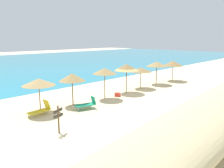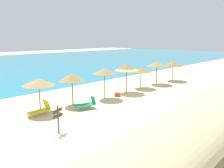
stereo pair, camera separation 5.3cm
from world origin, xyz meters
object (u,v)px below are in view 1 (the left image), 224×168
Objects in this scene: beach_umbrella_4 at (141,70)px; beach_umbrella_1 at (72,77)px; beach_umbrella_3 at (127,67)px; beach_umbrella_5 at (157,64)px; beach_umbrella_2 at (105,71)px; lounge_chair_0 at (87,104)px; beach_umbrella_6 at (173,63)px; wooden_signpost at (58,117)px; lounge_chair_1 at (41,109)px; beach_umbrella_0 at (39,82)px; cooler_box at (118,95)px.

beach_umbrella_1 is at bearing 179.02° from beach_umbrella_4.
beach_umbrella_3 reaches higher than beach_umbrella_5.
beach_umbrella_1 is 3.33m from beach_umbrella_2.
lounge_chair_0 is (0.15, -1.65, -1.95)m from beach_umbrella_1.
beach_umbrella_3 is 1.27× the size of beach_umbrella_4.
beach_umbrella_5 is 1.04× the size of beach_umbrella_6.
beach_umbrella_5 reaches higher than wooden_signpost.
beach_umbrella_1 is 3.67m from lounge_chair_1.
beach_umbrella_5 is at bearing 2.00° from beach_umbrella_3.
lounge_chair_0 is at bearing -31.03° from beach_umbrella_0.
beach_umbrella_6 is at bearing -4.61° from beach_umbrella_5.
beach_umbrella_0 reaches higher than cooler_box.
lounge_chair_1 reaches higher than lounge_chair_0.
beach_umbrella_3 reaches higher than beach_umbrella_6.
beach_umbrella_5 is 1.62× the size of wooden_signpost.
beach_umbrella_5 reaches higher than beach_umbrella_1.
beach_umbrella_6 is at bearing -1.63° from beach_umbrella_1.
wooden_signpost is (-1.13, -4.21, -1.34)m from beach_umbrella_0.
beach_umbrella_6 is at bearing -1.90° from beach_umbrella_0.
lounge_chair_1 is at bearing 84.19° from lounge_chair_0.
lounge_chair_0 is 1.02× the size of wooden_signpost.
beach_umbrella_5 is at bearing 4.39° from cooler_box.
beach_umbrella_3 is (6.44, -0.38, 0.25)m from beach_umbrella_1.
lounge_chair_0 is at bearing -170.60° from beach_umbrella_4.
beach_umbrella_5 is (12.31, -0.17, 0.10)m from beach_umbrella_1.
beach_umbrella_2 is (6.17, -0.62, 0.24)m from beach_umbrella_0.
lounge_chair_0 is at bearing 7.45° from wooden_signpost.
cooler_box is (4.56, 0.89, -0.25)m from lounge_chair_0.
beach_umbrella_5 reaches higher than lounge_chair_1.
beach_umbrella_2 is 0.96× the size of beach_umbrella_3.
beach_umbrella_2 is at bearing -178.76° from beach_umbrella_3.
wooden_signpost is at bearing -134.71° from beach_umbrella_1.
beach_umbrella_2 reaches higher than lounge_chair_1.
beach_umbrella_4 is (9.16, -0.16, -0.28)m from beach_umbrella_1.
beach_umbrella_1 is at bearing -3.40° from beach_umbrella_0.
beach_umbrella_4 is 12.36m from lounge_chair_1.
beach_umbrella_3 is 5.87m from beach_umbrella_5.
beach_umbrella_5 is at bearing 175.39° from beach_umbrella_6.
beach_umbrella_1 is 2.55m from lounge_chair_0.
beach_umbrella_2 reaches higher than cooler_box.
beach_umbrella_6 is at bearing -12.19° from wooden_signpost.
beach_umbrella_5 reaches higher than lounge_chair_0.
beach_umbrella_4 is at bearing -92.80° from lounge_chair_1.
beach_umbrella_4 is at bearing -6.08° from wooden_signpost.
beach_umbrella_5 is 5.35× the size of cooler_box.
beach_umbrella_0 is 1.11× the size of beach_umbrella_4.
beach_umbrella_0 is 18.60m from beach_umbrella_6.
beach_umbrella_3 is at bearing -3.36° from beach_umbrella_0.
lounge_chair_0 is (-12.16, -1.48, -2.04)m from beach_umbrella_5.
beach_umbrella_5 is 16.82m from wooden_signpost.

